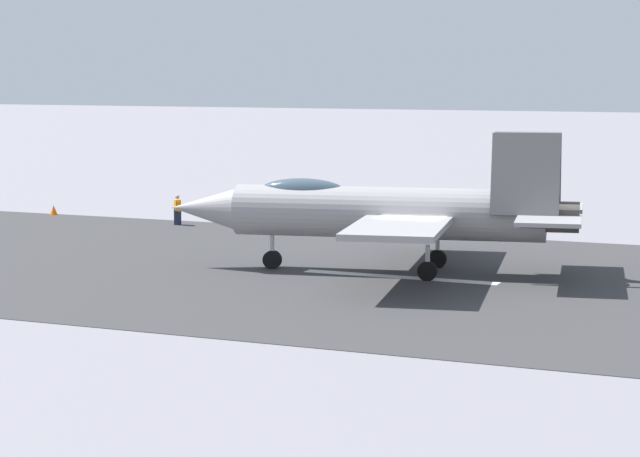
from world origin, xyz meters
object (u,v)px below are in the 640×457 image
Objects in this scene: fighter_jet at (385,211)px; crew_person at (178,210)px; marker_cone_far at (54,210)px; marker_cone_mid at (349,225)px.

fighter_jet reaches higher than crew_person.
fighter_jet reaches higher than marker_cone_far.
crew_person reaches higher than marker_cone_far.
crew_person is 2.91× the size of marker_cone_far.
marker_cone_mid is (6.32, -11.80, -2.22)m from fighter_jet.
crew_person is 2.91× the size of marker_cone_mid.
crew_person reaches higher than marker_cone_mid.
fighter_jet is 31.44× the size of marker_cone_mid.
marker_cone_mid is (-9.15, -1.34, -0.52)m from crew_person.
marker_cone_far is (17.88, 0.00, 0.00)m from marker_cone_mid.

